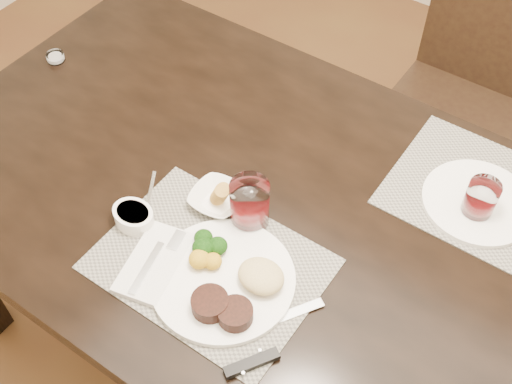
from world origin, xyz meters
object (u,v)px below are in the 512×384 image
Objects in this scene: chair_far at (467,85)px; dinner_plate at (227,281)px; steak_knife at (261,351)px; cracker_bowl at (218,198)px; wine_glass_near at (250,206)px; far_plate at (478,202)px.

dinner_plate is at bearing -94.69° from chair_far.
dinner_plate is 0.16m from steak_knife.
cracker_bowl is 0.09m from wine_glass_near.
wine_glass_near is 0.51m from far_plate.
wine_glass_near reaches higher than dinner_plate.
far_plate is at bearing -70.42° from chair_far.
chair_far is 3.03× the size of dinner_plate.
chair_far reaches higher than wine_glass_near.
steak_knife is 2.09× the size of wine_glass_near.
wine_glass_near is 0.47× the size of far_plate.
steak_knife is (0.14, -0.08, -0.01)m from dinner_plate.
chair_far is 3.68× the size of steak_knife.
chair_far reaches higher than dinner_plate.
chair_far reaches higher than cracker_bowl.
steak_knife is at bearing -88.04° from chair_far.
wine_glass_near reaches higher than steak_knife.
chair_far is 7.16× the size of cracker_bowl.
dinner_plate is at bearing -178.10° from steak_knife.
wine_glass_near is at bearing 161.42° from steak_knife.
chair_far reaches higher than steak_knife.
wine_glass_near is (-0.20, 0.24, 0.05)m from steak_knife.
wine_glass_near reaches higher than cracker_bowl.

